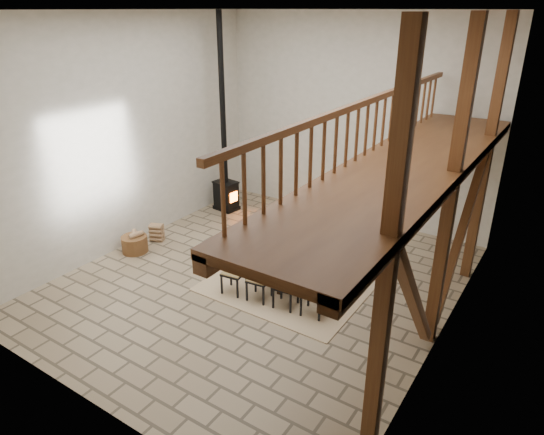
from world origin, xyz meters
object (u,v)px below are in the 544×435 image
Objects in this scene: wood_stove at (225,169)px; log_stack at (157,232)px; dining_table at (287,270)px; log_basket at (135,243)px.

log_stack is at bearing -86.00° from wood_stove.
log_basket is at bearing -177.37° from dining_table.
log_stack is (-3.61, 0.05, -0.15)m from dining_table.
dining_table is 4.33m from wood_stove.
dining_table is at bearing -28.18° from wood_stove.
log_basket reaches higher than log_stack.
log_basket is at bearing -90.90° from log_stack.
wood_stove is at bearing 86.58° from log_stack.
dining_table is 3.62× the size of log_basket.
dining_table reaches higher than log_stack.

